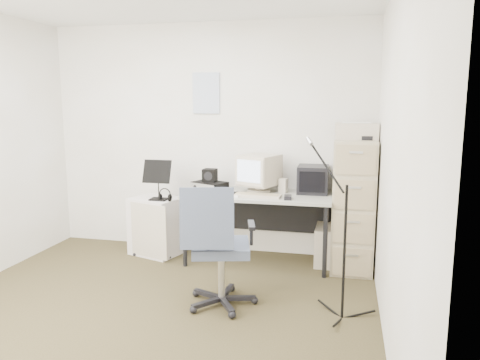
% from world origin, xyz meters
% --- Properties ---
extents(floor, '(3.60, 3.60, 0.01)m').
position_xyz_m(floor, '(0.00, 0.00, -0.01)').
color(floor, '#332F17').
rests_on(floor, ground).
extents(wall_back, '(3.60, 0.02, 2.50)m').
position_xyz_m(wall_back, '(0.00, 1.80, 1.25)').
color(wall_back, beige).
rests_on(wall_back, ground).
extents(wall_right, '(0.02, 3.60, 2.50)m').
position_xyz_m(wall_right, '(1.80, 0.00, 1.25)').
color(wall_right, beige).
rests_on(wall_right, ground).
extents(wall_calendar, '(0.30, 0.02, 0.44)m').
position_xyz_m(wall_calendar, '(-0.02, 1.79, 1.75)').
color(wall_calendar, white).
rests_on(wall_calendar, wall_back).
extents(filing_cabinet, '(0.40, 0.60, 1.30)m').
position_xyz_m(filing_cabinet, '(1.58, 1.48, 0.65)').
color(filing_cabinet, gray).
rests_on(filing_cabinet, floor).
extents(printer, '(0.42, 0.29, 0.15)m').
position_xyz_m(printer, '(1.58, 1.51, 1.38)').
color(printer, '#C5AF8D').
rests_on(printer, filing_cabinet).
extents(desk, '(1.50, 0.70, 0.73)m').
position_xyz_m(desk, '(0.63, 1.45, 0.36)').
color(desk, '#A0A089').
rests_on(desk, floor).
extents(crt_monitor, '(0.46, 0.47, 0.39)m').
position_xyz_m(crt_monitor, '(0.62, 1.54, 0.92)').
color(crt_monitor, '#C5AF8D').
rests_on(crt_monitor, desk).
extents(crt_tv, '(0.31, 0.33, 0.28)m').
position_xyz_m(crt_tv, '(1.17, 1.61, 0.87)').
color(crt_tv, black).
rests_on(crt_tv, desk).
extents(desk_speaker, '(0.09, 0.09, 0.15)m').
position_xyz_m(desk_speaker, '(0.87, 1.55, 0.80)').
color(desk_speaker, '#BFB39E').
rests_on(desk_speaker, desk).
extents(keyboard, '(0.48, 0.19, 0.03)m').
position_xyz_m(keyboard, '(0.65, 1.28, 0.74)').
color(keyboard, '#C5AF8D').
rests_on(keyboard, desk).
extents(mouse, '(0.08, 0.13, 0.04)m').
position_xyz_m(mouse, '(0.96, 1.23, 0.75)').
color(mouse, black).
rests_on(mouse, desk).
extents(radio_receiver, '(0.40, 0.36, 0.10)m').
position_xyz_m(radio_receiver, '(0.10, 1.48, 0.78)').
color(radio_receiver, black).
rests_on(radio_receiver, desk).
extents(radio_speaker, '(0.14, 0.14, 0.13)m').
position_xyz_m(radio_speaker, '(0.10, 1.50, 0.89)').
color(radio_speaker, black).
rests_on(radio_speaker, radio_receiver).
extents(papers, '(0.28, 0.33, 0.02)m').
position_xyz_m(papers, '(0.34, 1.28, 0.74)').
color(papers, white).
rests_on(papers, desk).
extents(pc_tower, '(0.19, 0.42, 0.39)m').
position_xyz_m(pc_tower, '(1.31, 1.56, 0.20)').
color(pc_tower, '#C5AF8D').
rests_on(pc_tower, floor).
extents(office_chair, '(0.72, 0.72, 1.02)m').
position_xyz_m(office_chair, '(0.53, 0.35, 0.51)').
color(office_chair, '#4A5462').
rests_on(office_chair, floor).
extents(side_cart, '(0.60, 0.54, 0.63)m').
position_xyz_m(side_cart, '(-0.51, 1.47, 0.31)').
color(side_cart, silver).
rests_on(side_cart, floor).
extents(music_stand, '(0.32, 0.19, 0.44)m').
position_xyz_m(music_stand, '(-0.44, 1.38, 0.85)').
color(music_stand, black).
rests_on(music_stand, side_cart).
extents(headphones, '(0.19, 0.19, 0.03)m').
position_xyz_m(headphones, '(-0.35, 1.35, 0.67)').
color(headphones, black).
rests_on(headphones, side_cart).
extents(mic_stand, '(0.03, 0.03, 1.38)m').
position_xyz_m(mic_stand, '(1.51, 0.34, 0.69)').
color(mic_stand, black).
rests_on(mic_stand, floor).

